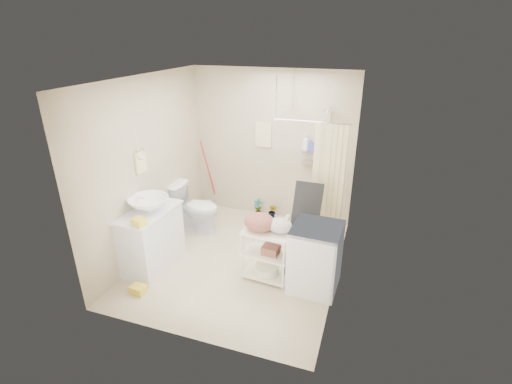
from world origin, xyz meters
TOP-DOWN VIEW (x-y plane):
  - floor at (0.00, 0.00)m, footprint 3.20×3.20m
  - ceiling at (0.00, 0.00)m, footprint 2.80×3.20m
  - wall_back at (0.00, 1.60)m, footprint 2.80×0.04m
  - wall_front at (0.00, -1.60)m, footprint 2.80×0.04m
  - wall_left at (-1.40, 0.00)m, footprint 0.04×3.20m
  - wall_right at (1.40, 0.00)m, footprint 0.04×3.20m
  - vanity at (-1.16, -0.49)m, footprint 0.59×1.00m
  - sink at (-1.15, -0.45)m, footprint 0.69×0.69m
  - counter_basket at (-1.02, -0.87)m, footprint 0.20×0.17m
  - floor_basket at (-0.99, -1.12)m, footprint 0.29×0.24m
  - toilet at (-1.04, 0.64)m, footprint 0.82×0.48m
  - mop at (-1.22, 1.51)m, footprint 0.15×0.15m
  - potted_plant_a at (-0.20, 1.45)m, footprint 0.18×0.13m
  - potted_plant_b at (0.08, 1.42)m, footprint 0.20×0.18m
  - hanging_towel at (-0.15, 1.58)m, footprint 0.28×0.03m
  - towel_ring at (-1.38, -0.20)m, footprint 0.04×0.22m
  - tp_holder at (-1.36, 0.05)m, footprint 0.08×0.12m
  - shower at (0.85, 1.05)m, footprint 1.10×1.10m
  - shampoo_bottle_a at (0.60, 1.51)m, footprint 0.10×0.11m
  - shampoo_bottle_b at (0.69, 1.51)m, footprint 0.10×0.10m
  - washing_machine at (1.14, -0.24)m, footprint 0.64×0.66m
  - laundry_rack at (0.49, -0.26)m, footprint 0.66×0.43m
  - ironing_board at (0.92, 0.04)m, footprint 0.40×0.23m

SIDE VIEW (x-z plane):
  - floor at x=0.00m, z-range 0.00..0.00m
  - floor_basket at x=-0.99m, z-range 0.00..0.15m
  - potted_plant_b at x=0.08m, z-range 0.00..0.30m
  - potted_plant_a at x=-0.20m, z-range 0.00..0.33m
  - toilet at x=-1.04m, z-range 0.00..0.83m
  - vanity at x=-1.16m, z-range 0.00..0.86m
  - laundry_rack at x=0.49m, z-range 0.00..0.87m
  - washing_machine at x=1.14m, z-range 0.00..0.89m
  - ironing_board at x=0.92m, z-range 0.00..1.34m
  - mop at x=-1.22m, z-range 0.00..1.35m
  - tp_holder at x=-1.36m, z-range 0.65..0.79m
  - counter_basket at x=-1.02m, z-range 0.86..0.96m
  - sink at x=-1.15m, z-range 0.86..1.05m
  - shower at x=0.85m, z-range 0.00..2.10m
  - wall_back at x=0.00m, z-range 0.00..2.60m
  - wall_front at x=0.00m, z-range 0.00..2.60m
  - wall_left at x=-1.40m, z-range 0.00..2.60m
  - wall_right at x=1.40m, z-range 0.00..2.60m
  - shampoo_bottle_b at x=0.69m, z-range 1.32..1.51m
  - shampoo_bottle_a at x=0.60m, z-range 1.32..1.59m
  - towel_ring at x=-1.38m, z-range 1.30..1.64m
  - hanging_towel at x=-0.15m, z-range 1.29..1.71m
  - ceiling at x=0.00m, z-range 2.58..2.62m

